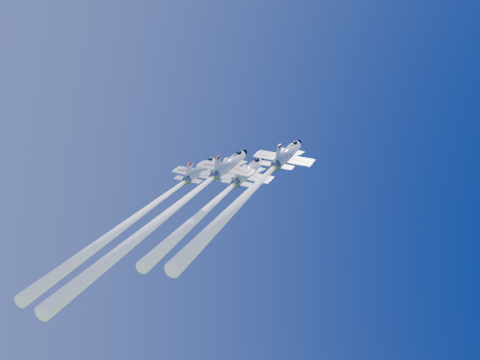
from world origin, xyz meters
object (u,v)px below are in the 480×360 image
jet_lead (220,197)px  jet_left (153,205)px  jet_right (258,184)px  jet_slot (183,202)px

jet_lead → jet_left: (-13.01, -0.88, -2.70)m
jet_left → jet_right: 17.55m
jet_right → jet_slot: bearing=-138.9°
jet_lead → jet_right: 13.25m
jet_lead → jet_right: jet_right is taller
jet_left → jet_right: jet_right is taller
jet_right → jet_slot: (-12.09, 1.37, -3.70)m
jet_lead → jet_left: 13.31m
jet_lead → jet_left: jet_lead is taller
jet_right → jet_slot: size_ratio=0.95×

